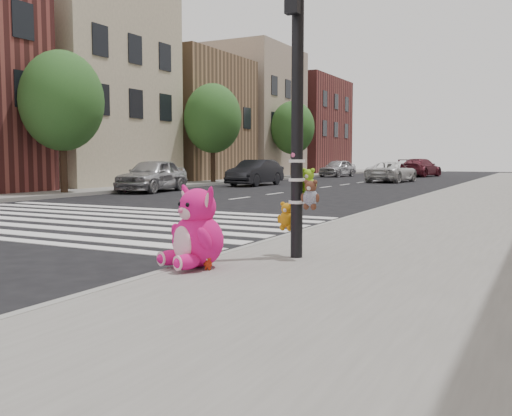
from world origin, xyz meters
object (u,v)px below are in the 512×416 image
Objects in this scene: car_white_near at (392,172)px; pink_bunny at (196,233)px; signal_pole at (298,136)px; car_silver_far at (152,175)px; car_dark_far at (255,173)px; red_teddy at (208,262)px.

pink_bunny is at bearing 105.31° from car_white_near.
signal_pole is 0.94× the size of car_silver_far.
car_white_near is at bearing 121.84° from pink_bunny.
car_dark_far is at bearing 69.25° from car_silver_far.
car_white_near is at bearing 100.82° from red_teddy.
red_teddy is at bearing -114.53° from signal_pole.
pink_bunny is 0.24× the size of car_silver_far.
car_dark_far reaches higher than car_white_near.
car_silver_far is 1.01× the size of car_dark_far.
signal_pole is 2.11m from red_teddy.
red_teddy is 18.49m from car_silver_far.
pink_bunny is 18.29m from car_silver_far.
pink_bunny reaches higher than red_teddy.
red_teddy is 29.43m from car_white_near.
car_silver_far is at bearing -101.50° from car_dark_far.
car_white_near is at bearing 55.13° from car_dark_far.
red_teddy is 0.04× the size of car_dark_far.
car_dark_far is 9.44m from car_white_near.
car_dark_far is (-10.18, 21.17, 0.13)m from pink_bunny.
red_teddy is 0.04× the size of car_white_near.
car_silver_far is 7.15m from car_dark_far.
car_dark_far is (-11.01, 19.92, -1.08)m from signal_pole.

